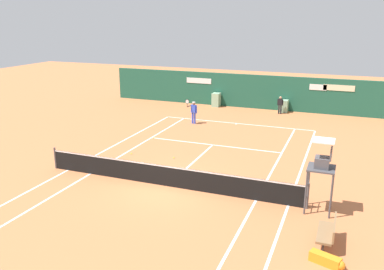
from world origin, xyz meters
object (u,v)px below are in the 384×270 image
Objects in this scene: tennis_ball_mid_court at (153,138)px; tennis_ball_by_sideline at (131,154)px; equipment_bag at (328,261)px; player_on_baseline at (193,110)px; umpire_chair at (322,165)px; player_bench at (329,231)px; tennis_ball_near_service_line at (174,158)px; ball_kid_centre_post at (280,104)px.

tennis_ball_mid_court and tennis_ball_by_sideline have the same top height.
tennis_ball_mid_court is at bearing 137.40° from equipment_bag.
equipment_bag is 12.62m from tennis_ball_by_sideline.
player_on_baseline is 26.28× the size of tennis_ball_by_sideline.
player_on_baseline reaches higher than tennis_ball_by_sideline.
tennis_ball_by_sideline is (-10.02, 3.26, -1.85)m from umpire_chair.
tennis_ball_near_service_line is at bearing 53.98° from player_bench.
umpire_chair is 1.60× the size of player_on_baseline.
equipment_bag is at bearing 132.64° from player_on_baseline.
tennis_ball_by_sideline is at bearing 71.96° from umpire_chair.
player_bench is 22.02× the size of tennis_ball_near_service_line.
umpire_chair reaches higher than equipment_bag.
player_on_baseline is at bearing 124.71° from equipment_bag.
ball_kid_centre_post reaches higher than tennis_ball_by_sideline.
umpire_chair is 10.70m from tennis_ball_by_sideline.
umpire_chair is 42.12× the size of tennis_ball_near_service_line.
ball_kid_centre_post is at bearing 103.66° from equipment_bag.
player_bench is at bearing 106.34° from ball_kid_centre_post.
player_bench is at bearing 94.33° from equipment_bag.
tennis_ball_near_service_line is 1.00× the size of tennis_ball_by_sideline.
tennis_ball_mid_court is 3.89m from tennis_ball_near_service_line.
equipment_bag is (0.09, -1.20, -0.35)m from player_bench.
player_on_baseline is 4.45m from tennis_ball_mid_court.
umpire_chair reaches higher than player_on_baseline.
player_on_baseline reaches higher than player_bench.
player_on_baseline is 7.29m from ball_kid_centre_post.
tennis_ball_mid_court is 1.00× the size of tennis_ball_near_service_line.
player_bench is 22.02× the size of tennis_ball_by_sideline.
tennis_ball_by_sideline is (0.22, -3.11, 0.00)m from tennis_ball_mid_court.
player_on_baseline reaches higher than tennis_ball_near_service_line.
tennis_ball_mid_court is (-0.99, -4.24, -0.90)m from player_on_baseline.
umpire_chair is 14.11m from player_on_baseline.
player_bench is at bearing -28.21° from tennis_ball_by_sideline.
umpire_chair is 4.01m from equipment_bag.
player_on_baseline is at bearing 47.48° from ball_kid_centre_post.
ball_kid_centre_post is at bearing -126.67° from player_on_baseline.
player_on_baseline reaches higher than ball_kid_centre_post.
player_on_baseline is at bearing 36.85° from player_bench.
ball_kid_centre_post is 13.88m from tennis_ball_by_sideline.
umpire_chair is at bearing 138.98° from player_on_baseline.
player_bench reaches higher than tennis_ball_near_service_line.
equipment_bag is 15.75× the size of tennis_ball_by_sideline.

